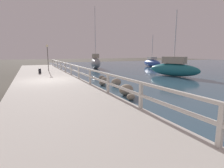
{
  "coord_description": "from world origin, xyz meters",
  "views": [
    {
      "loc": [
        -1.12,
        -12.79,
        2.05
      ],
      "look_at": [
        3.58,
        -2.79,
        0.13
      ],
      "focal_mm": 28.0,
      "sensor_mm": 36.0,
      "label": 1
    }
  ],
  "objects_px": {
    "mooring_bollard": "(40,71)",
    "sailboat_teal": "(174,68)",
    "dock_lamp": "(47,51)",
    "sailboat_gray": "(96,62)",
    "sailboat_blue": "(152,63)"
  },
  "relations": [
    {
      "from": "dock_lamp",
      "to": "mooring_bollard",
      "type": "bearing_deg",
      "value": -112.75
    },
    {
      "from": "mooring_bollard",
      "to": "dock_lamp",
      "type": "xyz_separation_m",
      "value": [
        0.99,
        2.36,
        1.83
      ]
    },
    {
      "from": "sailboat_blue",
      "to": "sailboat_teal",
      "type": "xyz_separation_m",
      "value": [
        -5.77,
        -10.61,
        0.09
      ]
    },
    {
      "from": "mooring_bollard",
      "to": "sailboat_blue",
      "type": "height_order",
      "value": "sailboat_blue"
    },
    {
      "from": "sailboat_gray",
      "to": "sailboat_teal",
      "type": "distance_m",
      "value": 11.72
    },
    {
      "from": "sailboat_gray",
      "to": "sailboat_teal",
      "type": "height_order",
      "value": "sailboat_gray"
    },
    {
      "from": "sailboat_teal",
      "to": "sailboat_gray",
      "type": "bearing_deg",
      "value": 88.99
    },
    {
      "from": "mooring_bollard",
      "to": "sailboat_gray",
      "type": "relative_size",
      "value": 0.06
    },
    {
      "from": "mooring_bollard",
      "to": "sailboat_teal",
      "type": "xyz_separation_m",
      "value": [
        11.17,
        -5.34,
        0.25
      ]
    },
    {
      "from": "dock_lamp",
      "to": "sailboat_gray",
      "type": "xyz_separation_m",
      "value": [
        6.61,
        3.47,
        -1.47
      ]
    },
    {
      "from": "mooring_bollard",
      "to": "sailboat_gray",
      "type": "distance_m",
      "value": 9.58
    },
    {
      "from": "sailboat_teal",
      "to": "mooring_bollard",
      "type": "bearing_deg",
      "value": 135.71
    },
    {
      "from": "mooring_bollard",
      "to": "dock_lamp",
      "type": "distance_m",
      "value": 3.15
    },
    {
      "from": "mooring_bollard",
      "to": "sailboat_blue",
      "type": "distance_m",
      "value": 17.74
    },
    {
      "from": "sailboat_gray",
      "to": "dock_lamp",
      "type": "bearing_deg",
      "value": -133.81
    }
  ]
}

